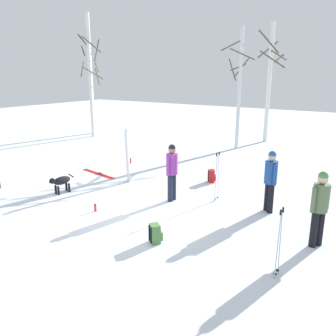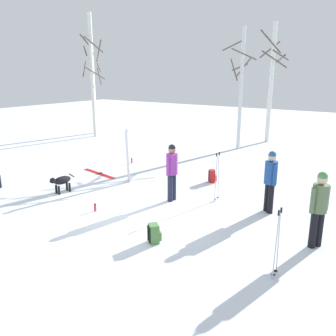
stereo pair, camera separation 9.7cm
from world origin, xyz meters
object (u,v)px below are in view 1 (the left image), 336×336
object	(u,v)px
person_1	(320,204)
birch_tree_0	(90,73)
water_bottle_0	(131,161)
birch_tree_2	(239,87)
backpack_2	(155,234)
ski_pair_planted_0	(127,156)
ski_poles_0	(279,241)
birch_tree_1	(91,90)
ski_pair_lying_0	(98,174)
water_bottle_1	(95,208)
person_2	(172,169)
birch_tree_3	(269,81)
backpack_1	(212,176)
dog	(61,182)
person_0	(271,177)
ski_poles_1	(217,175)

from	to	relation	value
person_1	birch_tree_0	bearing A→B (deg)	151.90
water_bottle_0	birch_tree_2	world-z (taller)	birch_tree_2
backpack_2	ski_pair_planted_0	bearing A→B (deg)	137.68
ski_poles_0	birch_tree_1	world-z (taller)	birch_tree_1
water_bottle_0	birch_tree_2	distance (m)	6.50
ski_pair_lying_0	water_bottle_1	xyz separation A→B (m)	(2.57, -2.72, 0.09)
backpack_2	water_bottle_1	bearing A→B (deg)	167.03
person_2	birch_tree_3	world-z (taller)	birch_tree_3
ski_pair_planted_0	backpack_1	distance (m)	3.04
water_bottle_1	birch_tree_2	xyz separation A→B (m)	(-0.04, 9.87, 2.94)
dog	ski_pair_planted_0	distance (m)	2.37
dog	birch_tree_2	world-z (taller)	birch_tree_2
person_0	backpack_2	size ratio (longest dim) A/B	3.90
person_0	ski_pair_planted_0	bearing A→B (deg)	-179.23
ski_pair_lying_0	birch_tree_3	size ratio (longest dim) A/B	0.29
person_0	birch_tree_1	xyz separation A→B (m)	(-12.52, 5.72, 1.77)
birch_tree_1	birch_tree_0	bearing A→B (deg)	134.63
dog	water_bottle_1	bearing A→B (deg)	-13.83
dog	water_bottle_1	world-z (taller)	dog
person_2	birch_tree_2	world-z (taller)	birch_tree_2
ski_pair_planted_0	person_2	bearing A→B (deg)	-16.48
ski_poles_1	birch_tree_0	world-z (taller)	birch_tree_0
backpack_1	birch_tree_2	world-z (taller)	birch_tree_2
ski_pair_lying_0	backpack_1	distance (m)	4.30
person_2	birch_tree_0	bearing A→B (deg)	145.54
backpack_2	water_bottle_1	world-z (taller)	backpack_2
ski_poles_0	birch_tree_3	bearing A→B (deg)	109.50
birch_tree_0	ski_pair_planted_0	bearing A→B (deg)	-38.43
backpack_2	birch_tree_2	xyz separation A→B (m)	(-2.48, 10.43, 2.83)
dog	birch_tree_1	size ratio (longest dim) A/B	0.17
person_1	birch_tree_0	size ratio (longest dim) A/B	0.24
ski_poles_1	birch_tree_2	world-z (taller)	birch_tree_2
person_0	birch_tree_2	size ratio (longest dim) A/B	0.30
person_1	person_2	bearing A→B (deg)	171.64
person_2	birch_tree_0	distance (m)	13.22
birch_tree_1	birch_tree_2	xyz separation A→B (m)	(8.50, 1.50, 0.30)
ski_poles_0	birch_tree_2	distance (m)	11.71
ski_poles_0	birch_tree_2	world-z (taller)	birch_tree_2
dog	birch_tree_3	bearing A→B (deg)	78.05
person_1	backpack_2	distance (m)	3.64
person_0	person_1	world-z (taller)	same
person_2	ski_pair_planted_0	world-z (taller)	ski_pair_planted_0
water_bottle_1	ski_poles_1	bearing A→B (deg)	47.58
person_0	birch_tree_0	bearing A→B (deg)	153.79
ski_pair_planted_0	person_0	bearing A→B (deg)	0.77
person_0	ski_poles_0	xyz separation A→B (m)	(1.15, -3.03, -0.25)
person_1	birch_tree_1	bearing A→B (deg)	153.21
person_1	ski_pair_planted_0	distance (m)	6.63
birch_tree_0	birch_tree_1	world-z (taller)	birch_tree_0
person_0	ski_pair_lying_0	world-z (taller)	person_0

